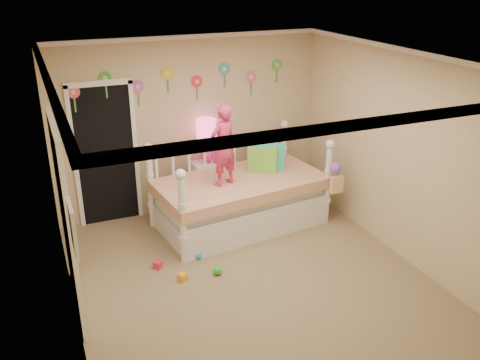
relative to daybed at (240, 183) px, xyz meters
name	(u,v)px	position (x,y,z in m)	size (l,w,h in m)	color
floor	(252,280)	(-0.43, -1.40, -0.64)	(4.00, 4.50, 0.01)	#7F684C
ceiling	(254,60)	(-0.43, -1.40, 1.96)	(4.00, 4.50, 0.01)	white
back_wall	(190,125)	(-0.43, 0.85, 0.66)	(4.00, 0.01, 2.60)	tan
left_wall	(62,211)	(-2.43, -1.40, 0.66)	(0.01, 4.50, 2.60)	tan
right_wall	(400,156)	(1.57, -1.40, 0.66)	(0.01, 4.50, 2.60)	tan
crown_molding	(254,63)	(-0.43, -1.40, 1.93)	(4.00, 4.50, 0.06)	white
daybed	(240,183)	(0.00, 0.00, 0.00)	(2.37, 1.27, 1.29)	white
pillow_turquoise	(270,158)	(0.52, 0.11, 0.27)	(0.39, 0.14, 0.39)	#2AD3C4
pillow_lime	(263,159)	(0.40, 0.10, 0.26)	(0.41, 0.15, 0.38)	#78D13F
child	(223,146)	(-0.28, -0.10, 0.63)	(0.40, 0.26, 1.11)	#D4305D
nightstand	(208,185)	(-0.24, 0.67, -0.26)	(0.45, 0.35, 0.76)	white
table_lamp	(206,134)	(-0.24, 0.67, 0.55)	(0.30, 0.30, 0.66)	#F72093
closet_doorway	(106,154)	(-1.68, 0.84, 0.39)	(0.90, 0.04, 2.07)	black
flower_decals	(183,83)	(-0.52, 0.84, 1.30)	(3.40, 0.02, 0.50)	#B2668C
mirror_closet	(67,220)	(-2.39, -1.10, 0.41)	(0.07, 1.30, 2.10)	white
wall_picture	(73,228)	(-2.40, -2.30, 0.91)	(0.05, 0.34, 0.42)	white
hanging_bag	(335,179)	(1.13, -0.68, 0.14)	(0.20, 0.16, 0.36)	beige
toy_scatter	(187,276)	(-1.14, -1.09, -0.59)	(0.80, 1.30, 0.11)	#996666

